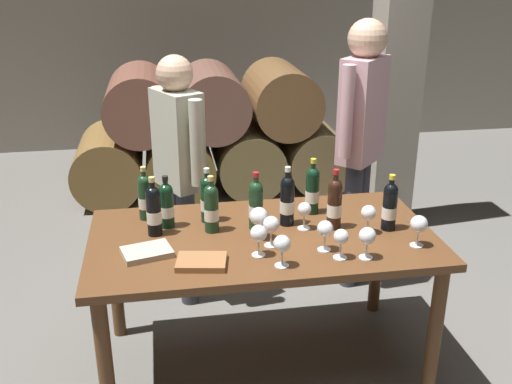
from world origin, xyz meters
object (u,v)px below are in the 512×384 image
at_px(wine_bottle_3, 390,206).
at_px(wine_glass_9, 259,234).
at_px(wine_glass_0, 259,217).
at_px(wine_glass_7, 271,225).
at_px(wine_bottle_7, 287,200).
at_px(wine_glass_5, 367,237).
at_px(tasting_notebook, 147,252).
at_px(sommelier_presenting, 361,131).
at_px(wine_bottle_5, 211,208).
at_px(wine_bottle_9, 154,210).
at_px(wine_bottle_8, 312,190).
at_px(dining_table, 263,251).
at_px(wine_glass_6, 304,210).
at_px(wine_bottle_4, 145,196).
at_px(leather_ledger, 201,262).
at_px(wine_glass_3, 325,230).
at_px(wine_glass_8, 341,238).
at_px(wine_bottle_1, 256,204).
at_px(wine_glass_4, 282,245).
at_px(wine_bottle_0, 167,205).
at_px(wine_bottle_2, 335,203).
at_px(taster_seated_left, 179,162).
at_px(wine_glass_1, 419,225).
at_px(wine_bottle_6, 208,198).

bearing_deg(wine_bottle_3, wine_glass_9, -166.09).
bearing_deg(wine_glass_0, wine_glass_7, -63.44).
bearing_deg(wine_bottle_7, wine_glass_5, -56.50).
xyz_separation_m(tasting_notebook, sommelier_presenting, (1.31, 0.87, 0.27)).
relative_size(wine_bottle_5, wine_bottle_9, 0.97).
relative_size(wine_bottle_7, wine_bottle_8, 1.02).
xyz_separation_m(dining_table, wine_glass_6, (0.22, 0.04, 0.19)).
distance_m(wine_bottle_4, leather_ledger, 0.61).
bearing_deg(wine_glass_3, wine_bottle_3, 24.26).
height_order(wine_bottle_3, wine_glass_8, wine_bottle_3).
height_order(wine_bottle_1, wine_bottle_8, wine_bottle_8).
bearing_deg(sommelier_presenting, wine_glass_4, -123.76).
xyz_separation_m(wine_bottle_0, wine_bottle_1, (0.44, -0.09, 0.01)).
xyz_separation_m(wine_bottle_4, wine_glass_3, (0.82, -0.51, -0.02)).
relative_size(wine_glass_0, wine_glass_3, 1.09).
bearing_deg(wine_bottle_5, dining_table, -19.97).
bearing_deg(wine_bottle_2, wine_glass_9, -151.49).
bearing_deg(wine_bottle_5, wine_bottle_8, 14.08).
relative_size(wine_bottle_2, wine_glass_4, 2.08).
height_order(wine_bottle_8, sommelier_presenting, sommelier_presenting).
height_order(wine_glass_5, tasting_notebook, wine_glass_5).
height_order(wine_bottle_8, wine_bottle_9, wine_bottle_8).
distance_m(wine_bottle_4, wine_glass_0, 0.64).
distance_m(wine_bottle_7, taster_seated_left, 0.80).
bearing_deg(wine_bottle_9, wine_glass_8, -25.28).
xyz_separation_m(wine_bottle_9, wine_glass_1, (1.23, -0.33, -0.02)).
xyz_separation_m(wine_bottle_6, sommelier_presenting, (1.00, 0.54, 0.16)).
distance_m(wine_glass_0, tasting_notebook, 0.55).
bearing_deg(wine_bottle_4, leather_ledger, -66.16).
distance_m(wine_bottle_7, wine_glass_4, 0.45).
bearing_deg(wine_bottle_5, wine_bottle_6, 93.56).
bearing_deg(wine_glass_7, wine_bottle_2, 22.53).
relative_size(wine_glass_8, taster_seated_left, 0.09).
xyz_separation_m(wine_bottle_2, wine_glass_6, (-0.15, 0.01, -0.03)).
relative_size(wine_bottle_5, wine_glass_0, 1.79).
height_order(wine_bottle_7, wine_glass_9, wine_bottle_7).
height_order(dining_table, wine_bottle_7, wine_bottle_7).
distance_m(wine_glass_0, wine_glass_1, 0.76).
height_order(dining_table, tasting_notebook, tasting_notebook).
relative_size(wine_bottle_8, leather_ledger, 1.39).
bearing_deg(wine_glass_6, wine_bottle_0, 168.26).
height_order(dining_table, wine_bottle_8, wine_bottle_8).
relative_size(wine_bottle_2, wine_bottle_8, 1.03).
bearing_deg(wine_bottle_1, wine_bottle_2, -8.95).
bearing_deg(wine_bottle_6, tasting_notebook, -133.59).
relative_size(wine_bottle_4, wine_bottle_6, 0.99).
distance_m(wine_bottle_6, wine_glass_9, 0.46).
bearing_deg(wine_glass_0, wine_bottle_1, 87.15).
xyz_separation_m(wine_glass_3, taster_seated_left, (-0.63, 0.93, 0.06)).
relative_size(dining_table, wine_glass_3, 11.33).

